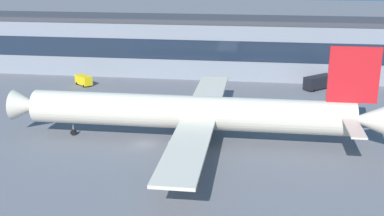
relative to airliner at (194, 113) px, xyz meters
The scene contains 6 objects.
ground_plane 10.40m from the airliner, 163.31° to the right, with size 600.00×600.00×0.00m, color slate.
terminal_building 52.94m from the airliner, 99.25° to the left, with size 192.30×14.64×15.93m.
airliner is the anchor object (origin of this frame).
crew_van 48.76m from the airliner, 133.40° to the left, with size 5.37×5.06×2.55m.
fuel_truck 47.81m from the airliner, 57.17° to the left, with size 8.07×7.76×3.35m.
traffic_cone_0 18.45m from the airliner, 80.38° to the right, with size 0.54×0.54×0.68m, color #F2590C.
Camera 1 is at (19.71, -79.62, 32.16)m, focal length 46.05 mm.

